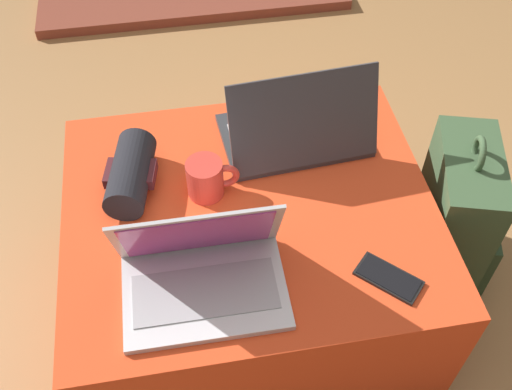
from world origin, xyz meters
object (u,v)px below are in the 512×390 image
laptop_far (297,130)px  wrist_brace (131,174)px  laptop_near (203,272)px  coffee_mug (207,178)px  backpack (455,221)px  cell_phone (389,278)px

laptop_far → wrist_brace: bearing=5.9°
laptop_near → coffee_mug: size_ratio=2.72×
laptop_near → laptop_far: (0.29, 0.38, 0.00)m
laptop_near → backpack: size_ratio=0.64×
backpack → coffee_mug: 0.72m
laptop_far → wrist_brace: (-0.42, -0.08, -0.00)m
laptop_far → wrist_brace: 0.43m
laptop_near → laptop_far: 0.48m
laptop_far → cell_phone: laptop_far is taller
cell_phone → backpack: backpack is taller
laptop_near → backpack: (0.71, 0.21, -0.25)m
backpack → cell_phone: bearing=146.7°
laptop_far → coffee_mug: 0.27m
laptop_near → wrist_brace: size_ratio=1.50×
wrist_brace → laptop_near: bearing=-65.7°
cell_phone → coffee_mug: size_ratio=1.16×
cell_phone → coffee_mug: (-0.36, 0.31, 0.04)m
coffee_mug → wrist_brace: bearing=165.1°
coffee_mug → laptop_far: bearing=26.6°
wrist_brace → coffee_mug: 0.18m
backpack → laptop_far: bearing=84.6°
laptop_far → cell_phone: (0.11, -0.44, -0.05)m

